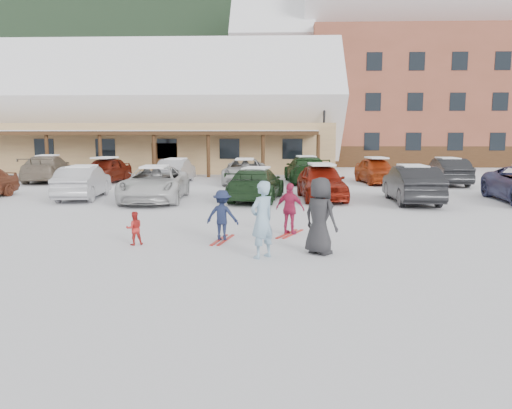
{
  "coord_description": "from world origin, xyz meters",
  "views": [
    {
      "loc": [
        0.8,
        -11.99,
        2.84
      ],
      "look_at": [
        0.3,
        1.0,
        1.0
      ],
      "focal_mm": 35.0,
      "sensor_mm": 36.0,
      "label": 1
    }
  ],
  "objects_px": {
    "parked_car_12": "(376,170)",
    "parked_car_13": "(447,171)",
    "child_magenta": "(290,209)",
    "parked_car_5": "(412,184)",
    "lamp_post": "(324,125)",
    "bystander_dark": "(320,216)",
    "parked_car_2": "(155,184)",
    "parked_car_4": "(321,182)",
    "parked_car_1": "(83,182)",
    "parked_car_9": "(176,171)",
    "parked_car_11": "(306,170)",
    "toddler_red": "(134,228)",
    "parked_car_7": "(48,169)",
    "parked_car_10": "(245,171)",
    "alpine_hotel": "(415,73)",
    "adult_skier": "(262,220)",
    "child_navy": "(222,215)",
    "parked_car_8": "(105,170)",
    "parked_car_3": "(256,184)",
    "day_lodge": "(152,120)"
  },
  "relations": [
    {
      "from": "adult_skier",
      "to": "parked_car_12",
      "type": "relative_size",
      "value": 0.41
    },
    {
      "from": "parked_car_9",
      "to": "parked_car_2",
      "type": "bearing_deg",
      "value": 96.53
    },
    {
      "from": "toddler_red",
      "to": "parked_car_7",
      "type": "relative_size",
      "value": 0.16
    },
    {
      "from": "day_lodge",
      "to": "parked_car_3",
      "type": "distance_m",
      "value": 20.91
    },
    {
      "from": "parked_car_5",
      "to": "parked_car_2",
      "type": "bearing_deg",
      "value": 1.12
    },
    {
      "from": "lamp_post",
      "to": "parked_car_1",
      "type": "relative_size",
      "value": 1.42
    },
    {
      "from": "alpine_hotel",
      "to": "child_magenta",
      "type": "xyz_separation_m",
      "value": [
        -13.04,
        -35.98,
        -7.89
      ]
    },
    {
      "from": "parked_car_1",
      "to": "parked_car_9",
      "type": "xyz_separation_m",
      "value": [
        2.7,
        7.34,
        -0.02
      ]
    },
    {
      "from": "bystander_dark",
      "to": "parked_car_1",
      "type": "relative_size",
      "value": 0.42
    },
    {
      "from": "parked_car_12",
      "to": "parked_car_13",
      "type": "xyz_separation_m",
      "value": [
        3.81,
        -0.74,
        0.01
      ]
    },
    {
      "from": "lamp_post",
      "to": "parked_car_13",
      "type": "distance_m",
      "value": 10.42
    },
    {
      "from": "bystander_dark",
      "to": "parked_car_13",
      "type": "relative_size",
      "value": 0.4
    },
    {
      "from": "parked_car_9",
      "to": "parked_car_12",
      "type": "height_order",
      "value": "parked_car_12"
    },
    {
      "from": "bystander_dark",
      "to": "parked_car_5",
      "type": "height_order",
      "value": "bystander_dark"
    },
    {
      "from": "parked_car_11",
      "to": "parked_car_13",
      "type": "distance_m",
      "value": 7.9
    },
    {
      "from": "child_magenta",
      "to": "parked_car_5",
      "type": "height_order",
      "value": "parked_car_5"
    },
    {
      "from": "child_magenta",
      "to": "parked_car_3",
      "type": "bearing_deg",
      "value": -55.44
    },
    {
      "from": "parked_car_1",
      "to": "parked_car_5",
      "type": "height_order",
      "value": "parked_car_5"
    },
    {
      "from": "child_navy",
      "to": "parked_car_7",
      "type": "relative_size",
      "value": 0.25
    },
    {
      "from": "child_navy",
      "to": "parked_car_1",
      "type": "relative_size",
      "value": 0.31
    },
    {
      "from": "toddler_red",
      "to": "parked_car_7",
      "type": "distance_m",
      "value": 19.6
    },
    {
      "from": "alpine_hotel",
      "to": "adult_skier",
      "type": "height_order",
      "value": "alpine_hotel"
    },
    {
      "from": "parked_car_7",
      "to": "parked_car_9",
      "type": "height_order",
      "value": "parked_car_7"
    },
    {
      "from": "parked_car_2",
      "to": "parked_car_11",
      "type": "bearing_deg",
      "value": 46.04
    },
    {
      "from": "parked_car_12",
      "to": "parked_car_5",
      "type": "bearing_deg",
      "value": -96.56
    },
    {
      "from": "alpine_hotel",
      "to": "child_navy",
      "type": "bearing_deg",
      "value": -111.98
    },
    {
      "from": "parked_car_10",
      "to": "parked_car_13",
      "type": "distance_m",
      "value": 11.4
    },
    {
      "from": "parked_car_7",
      "to": "parked_car_3",
      "type": "bearing_deg",
      "value": 137.97
    },
    {
      "from": "parked_car_4",
      "to": "parked_car_9",
      "type": "relative_size",
      "value": 1.06
    },
    {
      "from": "toddler_red",
      "to": "parked_car_1",
      "type": "xyz_separation_m",
      "value": [
        -4.85,
        9.09,
        0.28
      ]
    },
    {
      "from": "lamp_post",
      "to": "bystander_dark",
      "type": "xyz_separation_m",
      "value": [
        -2.42,
        -24.55,
        -2.59
      ]
    },
    {
      "from": "parked_car_3",
      "to": "parked_car_7",
      "type": "distance_m",
      "value": 15.07
    },
    {
      "from": "parked_car_1",
      "to": "parked_car_2",
      "type": "distance_m",
      "value": 3.4
    },
    {
      "from": "parked_car_5",
      "to": "parked_car_10",
      "type": "xyz_separation_m",
      "value": [
        -7.43,
        7.75,
        -0.06
      ]
    },
    {
      "from": "alpine_hotel",
      "to": "parked_car_8",
      "type": "bearing_deg",
      "value": -137.43
    },
    {
      "from": "parked_car_1",
      "to": "parked_car_5",
      "type": "bearing_deg",
      "value": 170.97
    },
    {
      "from": "adult_skier",
      "to": "child_navy",
      "type": "relative_size",
      "value": 1.31
    },
    {
      "from": "parked_car_7",
      "to": "parked_car_13",
      "type": "xyz_separation_m",
      "value": [
        23.24,
        -1.03,
        -0.03
      ]
    },
    {
      "from": "toddler_red",
      "to": "parked_car_8",
      "type": "height_order",
      "value": "parked_car_8"
    },
    {
      "from": "lamp_post",
      "to": "parked_car_3",
      "type": "height_order",
      "value": "lamp_post"
    },
    {
      "from": "day_lodge",
      "to": "parked_car_2",
      "type": "relative_size",
      "value": 5.48
    },
    {
      "from": "parked_car_1",
      "to": "parked_car_13",
      "type": "relative_size",
      "value": 0.96
    },
    {
      "from": "parked_car_12",
      "to": "parked_car_9",
      "type": "bearing_deg",
      "value": 175.26
    },
    {
      "from": "parked_car_8",
      "to": "parked_car_10",
      "type": "distance_m",
      "value": 8.12
    },
    {
      "from": "parked_car_2",
      "to": "parked_car_9",
      "type": "xyz_separation_m",
      "value": [
        -0.65,
        7.94,
        -0.04
      ]
    },
    {
      "from": "child_magenta",
      "to": "parked_car_11",
      "type": "relative_size",
      "value": 0.28
    },
    {
      "from": "toddler_red",
      "to": "adult_skier",
      "type": "bearing_deg",
      "value": 136.07
    },
    {
      "from": "parked_car_2",
      "to": "parked_car_4",
      "type": "height_order",
      "value": "parked_car_4"
    },
    {
      "from": "alpine_hotel",
      "to": "parked_car_13",
      "type": "bearing_deg",
      "value": -99.99
    },
    {
      "from": "toddler_red",
      "to": "child_magenta",
      "type": "bearing_deg",
      "value": 176.94
    }
  ]
}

